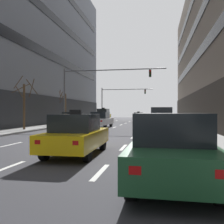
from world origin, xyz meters
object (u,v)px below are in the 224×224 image
taxi_driving_1 (73,120)px  traffic_signal_0 (95,83)px  street_tree_0 (24,103)px  taxi_driving_2 (77,135)px  car_parked_3 (160,121)px  street_tree_1 (65,108)px  taxi_driving_0 (103,115)px  car_driving_3 (101,120)px  traffic_signal_1 (118,97)px  car_parked_2 (161,121)px  taxi_driving_4 (139,117)px  car_parked_0 (171,148)px  car_parked_1 (164,130)px

taxi_driving_1 → traffic_signal_0: size_ratio=0.38×
street_tree_0 → taxi_driving_2: bearing=-51.9°
car_parked_3 → street_tree_1: (-12.29, 5.74, 1.45)m
taxi_driving_0 → street_tree_0: (-2.72, -21.25, 1.45)m
taxi_driving_1 → car_driving_3: 3.10m
taxi_driving_2 → traffic_signal_1: size_ratio=0.43×
taxi_driving_2 → traffic_signal_1: 40.22m
taxi_driving_0 → traffic_signal_1: bearing=79.9°
taxi_driving_0 → taxi_driving_1: (-0.03, -15.71, -0.27)m
car_driving_3 → street_tree_0: size_ratio=0.93×
street_tree_1 → car_driving_3: bearing=-36.3°
taxi_driving_1 → street_tree_0: street_tree_0 is taller
car_parked_2 → car_parked_3: size_ratio=0.99×
taxi_driving_4 → street_tree_1: street_tree_1 is taller
taxi_driving_1 → car_parked_0: (9.55, -19.93, 0.01)m
traffic_signal_1 → street_tree_0: traffic_signal_1 is taller
traffic_signal_0 → traffic_signal_1: bearing=91.6°
car_parked_2 → street_tree_0: (-12.24, 0.75, 1.52)m
taxi_driving_2 → traffic_signal_0: size_ratio=0.36×
taxi_driving_4 → traffic_signal_0: size_ratio=0.35×
street_tree_0 → taxi_driving_4: bearing=69.8°
taxi_driving_0 → street_tree_1: bearing=-104.0°
car_driving_3 → street_tree_0: (-5.78, -5.92, 1.72)m
taxi_driving_0 → traffic_signal_1: 8.42m
taxi_driving_0 → car_parked_2: bearing=-66.6°
taxi_driving_0 → car_driving_3: taxi_driving_0 is taller
car_parked_0 → street_tree_0: size_ratio=0.93×
car_parked_2 → street_tree_0: street_tree_0 is taller
car_driving_3 → car_parked_2: car_parked_2 is taller
car_parked_3 → traffic_signal_0: (-7.60, 3.40, 4.31)m
taxi_driving_1 → taxi_driving_4: bearing=71.7°
taxi_driving_1 → street_tree_1: bearing=120.5°
traffic_signal_1 → street_tree_1: bearing=-102.5°
car_parked_1 → traffic_signal_1: (-8.19, 36.40, 3.93)m
car_parked_1 → street_tree_0: (-12.24, 7.66, 1.76)m
car_parked_0 → traffic_signal_0: size_ratio=0.38×
traffic_signal_0 → taxi_driving_1: bearing=-130.3°
street_tree_1 → traffic_signal_1: bearing=77.5°
taxi_driving_1 → street_tree_1: 5.57m
taxi_driving_1 → street_tree_0: (-2.69, -5.55, 1.72)m
car_parked_2 → traffic_signal_0: traffic_signal_0 is taller
taxi_driving_0 → car_parked_1: bearing=-71.8°
taxi_driving_4 → car_parked_2: size_ratio=0.99×
car_parked_2 → street_tree_1: bearing=138.3°
taxi_driving_2 → street_tree_0: street_tree_0 is taller
taxi_driving_4 → car_parked_1: bearing=-83.4°
taxi_driving_2 → car_parked_1: bearing=43.2°
traffic_signal_0 → car_parked_1: bearing=-63.9°
taxi_driving_1 → car_parked_0: bearing=-64.4°
car_parked_0 → traffic_signal_1: 44.06m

